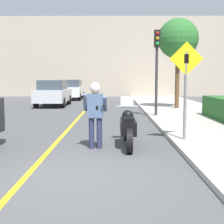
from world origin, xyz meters
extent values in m
plane|color=#4C4C4F|center=(0.00, 0.00, 0.00)|extent=(80.00, 80.00, 0.00)
cube|color=yellow|center=(-0.60, 6.00, 0.00)|extent=(0.12, 36.00, 0.01)
cube|color=#B2A38E|center=(0.00, 26.00, 3.92)|extent=(28.00, 1.20, 7.83)
cylinder|color=black|center=(1.38, 1.72, 0.30)|extent=(0.14, 0.60, 0.60)
cylinder|color=black|center=(1.38, 3.37, 0.30)|extent=(0.14, 0.60, 0.60)
cube|color=black|center=(1.38, 2.55, 0.53)|extent=(0.40, 1.14, 0.36)
sphere|color=black|center=(1.38, 2.70, 0.79)|extent=(0.32, 0.32, 0.32)
cube|color=black|center=(1.38, 2.29, 0.75)|extent=(0.28, 0.48, 0.10)
cylinder|color=silver|center=(1.38, 3.11, 1.01)|extent=(0.62, 0.03, 0.03)
cube|color=silver|center=(1.38, 3.19, 1.13)|extent=(0.36, 0.12, 0.31)
cylinder|color=#282D4C|center=(0.44, 2.27, 0.40)|extent=(0.14, 0.14, 0.80)
cylinder|color=#282D4C|center=(0.64, 2.27, 0.40)|extent=(0.14, 0.14, 0.80)
cube|color=slate|center=(0.54, 2.27, 1.10)|extent=(0.40, 0.22, 0.61)
cylinder|color=slate|center=(0.29, 2.17, 1.19)|extent=(0.09, 0.37, 0.48)
cylinder|color=slate|center=(0.79, 2.15, 1.16)|extent=(0.09, 0.43, 0.43)
sphere|color=tan|center=(0.54, 2.27, 1.51)|extent=(0.22, 0.22, 0.22)
sphere|color=white|center=(0.54, 2.27, 1.56)|extent=(0.26, 0.26, 0.26)
cube|color=black|center=(0.60, 1.99, 1.07)|extent=(0.06, 0.05, 0.11)
cylinder|color=slate|center=(2.96, 2.87, 1.32)|extent=(0.08, 0.08, 2.39)
cube|color=yellow|center=(2.96, 2.85, 2.32)|extent=(0.91, 0.02, 0.91)
cube|color=black|center=(2.96, 2.84, 2.32)|extent=(0.12, 0.01, 0.24)
cylinder|color=#2D2D30|center=(2.93, 8.52, 2.02)|extent=(0.12, 0.12, 3.81)
cube|color=black|center=(2.93, 8.50, 3.55)|extent=(0.26, 0.22, 0.76)
sphere|color=red|center=(2.93, 8.38, 3.77)|extent=(0.14, 0.14, 0.14)
sphere|color=gold|center=(2.93, 8.38, 3.55)|extent=(0.14, 0.14, 0.14)
sphere|color=green|center=(2.93, 8.38, 3.33)|extent=(0.14, 0.14, 0.14)
cylinder|color=brown|center=(4.58, 12.05, 1.66)|extent=(0.24, 0.24, 3.08)
sphere|color=#2D6B2D|center=(4.58, 12.05, 3.99)|extent=(2.24, 2.24, 2.24)
cylinder|color=black|center=(-3.75, 15.95, 0.32)|extent=(0.22, 0.64, 0.64)
cylinder|color=black|center=(-2.09, 15.95, 0.32)|extent=(0.22, 0.64, 0.64)
cylinder|color=black|center=(-3.75, 13.34, 0.32)|extent=(0.22, 0.64, 0.64)
cylinder|color=black|center=(-2.09, 13.34, 0.32)|extent=(0.22, 0.64, 0.64)
cube|color=silver|center=(-2.92, 14.65, 0.70)|extent=(1.80, 4.20, 0.76)
cube|color=#38424C|center=(-2.92, 14.48, 1.38)|extent=(1.58, 2.18, 0.60)
cylinder|color=black|center=(-3.43, 22.29, 0.32)|extent=(0.22, 0.64, 0.64)
cylinder|color=black|center=(-1.77, 22.29, 0.32)|extent=(0.22, 0.64, 0.64)
cylinder|color=black|center=(-3.43, 19.69, 0.32)|extent=(0.22, 0.64, 0.64)
cylinder|color=black|center=(-1.77, 19.69, 0.32)|extent=(0.22, 0.64, 0.64)
cube|color=white|center=(-2.60, 20.99, 0.70)|extent=(1.80, 4.20, 0.76)
cube|color=#38424C|center=(-2.60, 20.82, 1.38)|extent=(1.58, 2.18, 0.60)
camera|label=1|loc=(1.01, -5.60, 1.79)|focal=50.00mm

